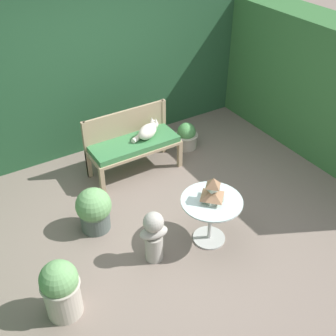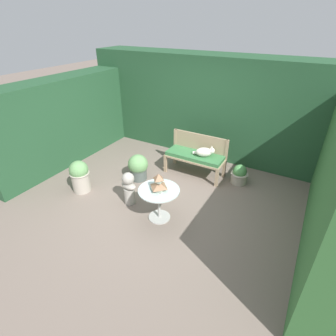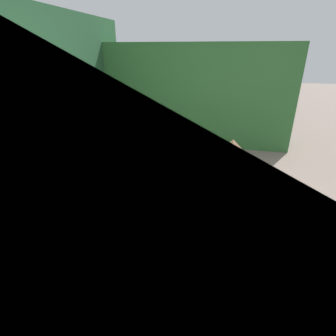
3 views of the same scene
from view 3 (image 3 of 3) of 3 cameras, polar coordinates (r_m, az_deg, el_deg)
ground at (r=3.19m, az=3.34°, el=-10.20°), size 30.00×30.00×0.00m
foliage_hedge_right at (r=5.55m, az=6.41°, el=15.52°), size 0.70×3.66×1.94m
garden_bench at (r=3.47m, az=-15.21°, el=0.02°), size 1.28×0.51×0.51m
bench_backrest at (r=3.52m, az=-18.98°, el=3.32°), size 1.28×0.06×0.87m
cat at (r=3.59m, az=-13.87°, el=4.05°), size 0.47×0.33×0.24m
patio_table at (r=3.18m, az=13.26°, el=-1.35°), size 0.70×0.70×0.59m
pagoda_birdhouse at (r=3.08m, az=13.71°, el=2.94°), size 0.24×0.24×0.31m
garden_bust at (r=2.62m, az=11.05°, el=-9.95°), size 0.34×0.23×0.66m
potted_plant_bench_left at (r=1.82m, az=14.21°, el=-30.26°), size 0.39×0.39×0.66m
potted_plant_path_edge at (r=2.49m, az=-8.59°, el=-13.56°), size 0.43×0.43×0.57m
potted_plant_patio_mid at (r=4.43m, az=-10.90°, el=2.52°), size 0.36×0.36×0.42m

